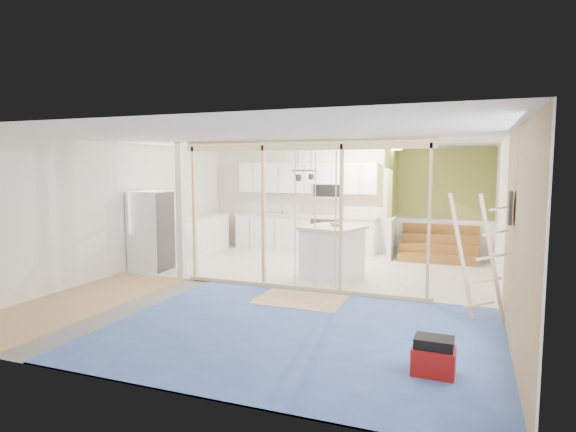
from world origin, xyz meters
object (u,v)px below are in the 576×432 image
at_px(fridge, 152,231).
at_px(toolbox, 434,357).
at_px(island, 332,252).
at_px(ladder, 481,257).

distance_m(fridge, toolbox, 6.64).
bearing_deg(toolbox, fridge, 152.79).
height_order(island, toolbox, island).
xyz_separation_m(fridge, toolbox, (5.80, -3.17, -0.63)).
distance_m(island, toolbox, 4.39).
bearing_deg(island, fridge, -153.39).
relative_size(island, ladder, 0.72).
distance_m(toolbox, ladder, 2.18).
bearing_deg(ladder, island, 129.53).
bearing_deg(toolbox, ladder, 78.83).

